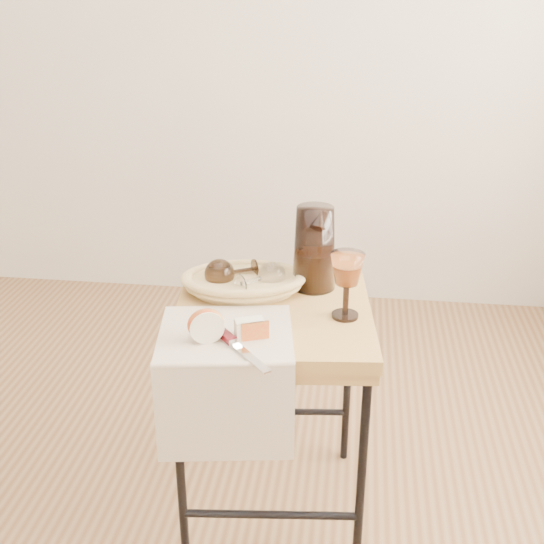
% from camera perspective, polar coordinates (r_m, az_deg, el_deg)
% --- Properties ---
extents(wall_back, '(3.60, 0.00, 2.70)m').
position_cam_1_polar(wall_back, '(3.23, -5.06, 20.82)').
color(wall_back, beige).
rests_on(wall_back, ground).
extents(side_table, '(0.58, 0.58, 0.67)m').
position_cam_1_polar(side_table, '(2.02, 0.07, -11.70)').
color(side_table, brown).
rests_on(side_table, floor).
extents(tea_towel, '(0.38, 0.35, 0.01)m').
position_cam_1_polar(tea_towel, '(1.73, -3.88, -5.13)').
color(tea_towel, beige).
rests_on(tea_towel, side_table).
extents(bread_basket, '(0.34, 0.27, 0.05)m').
position_cam_1_polar(bread_basket, '(1.94, -2.36, -0.97)').
color(bread_basket, tan).
rests_on(bread_basket, side_table).
extents(goblet_lying_a, '(0.17, 0.14, 0.09)m').
position_cam_1_polar(goblet_lying_a, '(1.94, -3.10, 0.03)').
color(goblet_lying_a, '#3B2819').
rests_on(goblet_lying_a, bread_basket).
extents(goblet_lying_b, '(0.15, 0.15, 0.08)m').
position_cam_1_polar(goblet_lying_b, '(1.91, -1.11, -0.57)').
color(goblet_lying_b, white).
rests_on(goblet_lying_b, bread_basket).
extents(pitcher, '(0.23, 0.28, 0.28)m').
position_cam_1_polar(pitcher, '(1.94, 3.54, 2.02)').
color(pitcher, black).
rests_on(pitcher, side_table).
extents(wine_goblet, '(0.11, 0.11, 0.18)m').
position_cam_1_polar(wine_goblet, '(1.78, 6.20, -1.12)').
color(wine_goblet, white).
rests_on(wine_goblet, side_table).
extents(apple_half, '(0.10, 0.08, 0.08)m').
position_cam_1_polar(apple_half, '(1.68, -5.53, -4.34)').
color(apple_half, '#BA0000').
rests_on(apple_half, tea_towel).
extents(apple_wedge, '(0.08, 0.06, 0.05)m').
position_cam_1_polar(apple_wedge, '(1.69, -1.89, -4.69)').
color(apple_wedge, '#FCF0CF').
rests_on(apple_wedge, tea_towel).
extents(table_knife, '(0.18, 0.21, 0.02)m').
position_cam_1_polar(table_knife, '(1.65, -2.89, -6.07)').
color(table_knife, silver).
rests_on(table_knife, tea_towel).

